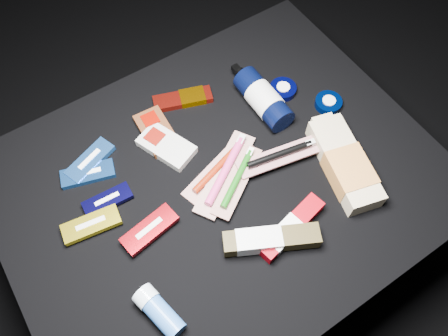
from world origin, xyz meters
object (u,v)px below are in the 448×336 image
lotion_bottle (263,99)px  deodorant_stick (159,311)px  toothpaste_carton_red (289,230)px  bodywash_bottle (345,165)px

lotion_bottle → deodorant_stick: 0.55m
lotion_bottle → deodorant_stick: lotion_bottle is taller
lotion_bottle → deodorant_stick: size_ratio=1.86×
lotion_bottle → toothpaste_carton_red: bearing=-115.6°
deodorant_stick → lotion_bottle: bearing=20.7°
bodywash_bottle → toothpaste_carton_red: bodywash_bottle is taller
bodywash_bottle → toothpaste_carton_red: size_ratio=1.42×
deodorant_stick → toothpaste_carton_red: 0.31m
bodywash_bottle → toothpaste_carton_red: 0.21m
lotion_bottle → bodywash_bottle: bearing=-77.7°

